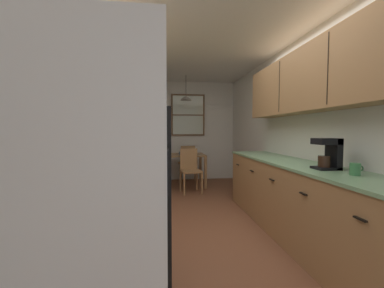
% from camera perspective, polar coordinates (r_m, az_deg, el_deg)
% --- Properties ---
extents(ground_plane, '(12.00, 12.00, 0.00)m').
position_cam_1_polar(ground_plane, '(3.91, 2.04, -15.92)').
color(ground_plane, brown).
extents(wall_left, '(0.10, 9.00, 2.55)m').
position_cam_1_polar(wall_left, '(3.73, -18.91, 2.95)').
color(wall_left, white).
rests_on(wall_left, ground).
extents(wall_right, '(0.10, 9.00, 2.55)m').
position_cam_1_polar(wall_right, '(4.13, 20.91, 2.91)').
color(wall_right, white).
rests_on(wall_right, ground).
extents(wall_back, '(4.40, 0.10, 2.55)m').
position_cam_1_polar(wall_back, '(6.33, -1.79, 3.11)').
color(wall_back, white).
rests_on(wall_back, ground).
extents(ceiling_slab, '(4.40, 9.00, 0.08)m').
position_cam_1_polar(ceiling_slab, '(3.92, 2.12, 22.70)').
color(ceiling_slab, white).
extents(refrigerator, '(0.76, 0.74, 1.79)m').
position_cam_1_polar(refrigerator, '(1.47, -20.86, -12.18)').
color(refrigerator, white).
rests_on(refrigerator, ground).
extents(stove_range, '(0.66, 0.59, 1.10)m').
position_cam_1_polar(stove_range, '(2.25, -17.83, -17.98)').
color(stove_range, black).
rests_on(stove_range, ground).
extents(microwave_over_range, '(0.39, 0.63, 0.32)m').
position_cam_1_polar(microwave_over_range, '(2.16, -21.41, 13.28)').
color(microwave_over_range, silver).
extents(counter_left, '(0.64, 1.89, 0.90)m').
position_cam_1_polar(counter_left, '(3.43, -14.02, -10.89)').
color(counter_left, '#A87A4C').
rests_on(counter_left, ground).
extents(upper_cabinets_left, '(0.33, 1.97, 0.74)m').
position_cam_1_polar(upper_cabinets_left, '(3.35, -16.90, 13.61)').
color(upper_cabinets_left, '#A87A4C').
extents(counter_right, '(0.64, 3.20, 0.90)m').
position_cam_1_polar(counter_right, '(3.21, 23.45, -12.02)').
color(counter_right, '#A87A4C').
rests_on(counter_right, ground).
extents(upper_cabinets_right, '(0.33, 2.88, 0.74)m').
position_cam_1_polar(upper_cabinets_right, '(3.19, 26.71, 13.52)').
color(upper_cabinets_right, '#A87A4C').
extents(dining_table, '(0.85, 0.76, 0.74)m').
position_cam_1_polar(dining_table, '(5.58, -1.43, -3.73)').
color(dining_table, olive).
rests_on(dining_table, ground).
extents(dining_chair_near, '(0.45, 0.45, 0.90)m').
position_cam_1_polar(dining_chair_near, '(5.02, -0.48, -5.77)').
color(dining_chair_near, '#A87A4C').
rests_on(dining_chair_near, ground).
extents(dining_chair_far, '(0.45, 0.45, 0.90)m').
position_cam_1_polar(dining_chair_far, '(6.18, -1.19, -4.08)').
color(dining_chair_far, '#A87A4C').
rests_on(dining_chair_far, ground).
extents(pendant_light, '(0.28, 0.28, 0.57)m').
position_cam_1_polar(pendant_light, '(5.59, -1.45, 10.92)').
color(pendant_light, black).
extents(back_window, '(0.87, 0.05, 1.07)m').
position_cam_1_polar(back_window, '(6.28, -0.97, 6.88)').
color(back_window, brown).
extents(trash_bin, '(0.35, 0.35, 0.64)m').
position_cam_1_polar(trash_bin, '(4.85, -8.37, -8.27)').
color(trash_bin, white).
rests_on(trash_bin, ground).
extents(storage_canister, '(0.13, 0.13, 0.18)m').
position_cam_1_polar(storage_canister, '(2.62, -16.06, -3.22)').
color(storage_canister, '#D84C19').
rests_on(storage_canister, counter_left).
extents(dish_towel, '(0.02, 0.16, 0.24)m').
position_cam_1_polar(dish_towel, '(2.34, -8.22, -16.25)').
color(dish_towel, beige).
extents(coffee_maker, '(0.22, 0.18, 0.30)m').
position_cam_1_polar(coffee_maker, '(2.70, 29.75, -1.88)').
color(coffee_maker, black).
rests_on(coffee_maker, counter_right).
extents(mug_by_coffeemaker, '(0.12, 0.08, 0.10)m').
position_cam_1_polar(mug_by_coffeemaker, '(2.46, 34.27, -4.96)').
color(mug_by_coffeemaker, '#3F7F4C').
rests_on(mug_by_coffeemaker, counter_right).
extents(table_serving_bowl, '(0.20, 0.20, 0.06)m').
position_cam_1_polar(table_serving_bowl, '(5.53, -2.05, -2.16)').
color(table_serving_bowl, '#4C7299').
rests_on(table_serving_bowl, dining_table).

